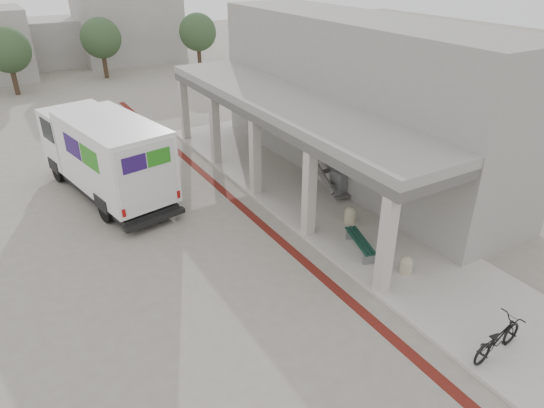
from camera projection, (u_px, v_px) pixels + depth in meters
ground at (266, 257)px, 16.81m from camera, size 120.00×120.00×0.00m
bike_lane_stripe at (262, 225)px, 18.79m from camera, size 0.35×40.00×0.01m
sidewalk at (356, 226)px, 18.60m from camera, size 4.40×28.00×0.12m
transit_building at (347, 102)px, 21.76m from camera, size 7.60×17.00×7.00m
distant_backdrop at (28, 39)px, 41.60m from camera, size 28.00×10.00×6.50m
tree_left at (7, 50)px, 34.40m from camera, size 3.20×3.20×4.80m
tree_mid at (101, 38)px, 39.09m from camera, size 3.20×3.20×4.80m
tree_right at (198, 32)px, 41.95m from camera, size 3.20×3.20×4.80m
fedex_truck at (104, 154)px, 20.33m from camera, size 4.00×8.62×3.54m
bench at (360, 243)px, 16.80m from camera, size 0.98×1.96×0.45m
bollard_near at (406, 264)px, 15.68m from camera, size 0.41×0.41×0.61m
bollard_far at (350, 215)px, 18.58m from camera, size 0.45×0.45×0.67m
utility_cabinet at (339, 183)px, 20.57m from camera, size 0.54×0.70×1.11m
bicycle_black at (498, 338)px, 12.41m from camera, size 2.00×0.85×1.02m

